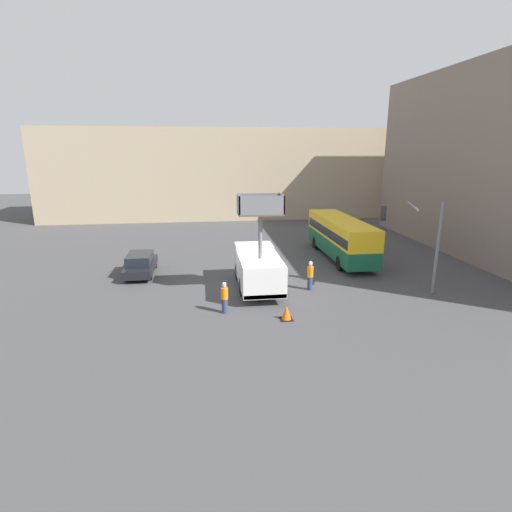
% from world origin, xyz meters
% --- Properties ---
extents(ground_plane, '(120.00, 120.00, 0.00)m').
position_xyz_m(ground_plane, '(0.00, 0.00, 0.00)').
color(ground_plane, '#424244').
extents(building_backdrop_far, '(44.00, 10.00, 11.00)m').
position_xyz_m(building_backdrop_far, '(0.00, 29.18, 5.50)').
color(building_backdrop_far, tan).
rests_on(building_backdrop_far, ground_plane).
extents(utility_truck, '(2.58, 6.08, 6.03)m').
position_xyz_m(utility_truck, '(0.62, -0.48, 1.51)').
color(utility_truck, silver).
rests_on(utility_truck, ground_plane).
extents(city_bus, '(2.49, 10.45, 3.20)m').
position_xyz_m(city_bus, '(8.16, 6.06, 1.88)').
color(city_bus, '#145638').
rests_on(city_bus, ground_plane).
extents(traffic_light_pole, '(3.38, 3.13, 5.58)m').
position_xyz_m(traffic_light_pole, '(9.98, -2.09, 3.80)').
color(traffic_light_pole, slate).
rests_on(traffic_light_pole, ground_plane).
extents(road_worker_near_truck, '(0.38, 0.38, 1.74)m').
position_xyz_m(road_worker_near_truck, '(-1.65, -3.96, 0.86)').
color(road_worker_near_truck, navy).
rests_on(road_worker_near_truck, ground_plane).
extents(road_worker_directing, '(0.38, 0.38, 1.85)m').
position_xyz_m(road_worker_directing, '(3.83, -0.99, 0.93)').
color(road_worker_directing, navy).
rests_on(road_worker_directing, ground_plane).
extents(traffic_cone_near_truck, '(0.66, 0.66, 0.75)m').
position_xyz_m(traffic_cone_near_truck, '(1.47, -5.22, 0.35)').
color(traffic_cone_near_truck, black).
rests_on(traffic_cone_near_truck, ground_plane).
extents(parked_car_curbside, '(1.84, 4.61, 1.53)m').
position_xyz_m(parked_car_curbside, '(-7.12, 3.62, 0.77)').
color(parked_car_curbside, black).
rests_on(parked_car_curbside, ground_plane).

